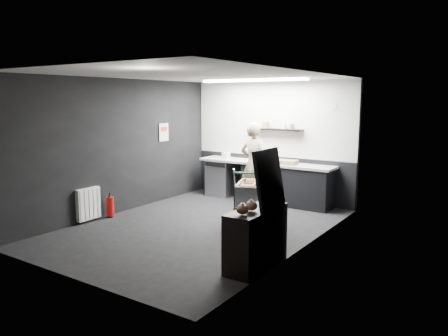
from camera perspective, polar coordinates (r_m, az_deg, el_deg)
The scene contains 22 objects.
floor at distance 7.99m, azimuth -3.14°, elevation -7.69°, with size 5.50×5.50×0.00m, color black.
ceiling at distance 7.66m, azimuth -3.32°, elevation 12.03°, with size 5.50×5.50×0.00m, color silver.
wall_back at distance 10.03m, azimuth 6.26°, elevation 3.57°, with size 5.50×5.50×0.00m, color black.
wall_front at distance 5.78m, azimuth -19.83°, elevation -0.97°, with size 5.50×5.50×0.00m, color black.
wall_left at distance 9.05m, azimuth -13.42°, elevation 2.78°, with size 5.50×5.50×0.00m, color black.
wall_right at distance 6.71m, azimuth 10.57°, elevation 0.76°, with size 5.50×5.50×0.00m, color black.
kitchen_wall_panel at distance 9.98m, azimuth 6.26°, elevation 6.42°, with size 3.95×0.02×1.70m, color silver.
dado_panel at distance 10.13m, azimuth 6.13°, elevation -1.23°, with size 3.95×0.02×1.00m, color black.
floating_shelf at distance 9.80m, azimuth 6.98°, elevation 5.01°, with size 1.20×0.22×0.04m, color black.
wall_clock at distance 9.40m, azimuth 13.93°, elevation 7.88°, with size 0.20×0.20×0.03m, color white.
poster at distance 9.94m, azimuth -7.89°, elevation 4.65°, with size 0.02×0.30×0.40m, color silver.
poster_red_band at distance 9.93m, azimuth -7.88°, elevation 5.05°, with size 0.01×0.22×0.10m, color red.
radiator at distance 8.59m, azimuth -17.31°, elevation -4.49°, with size 0.10×0.50×0.60m, color white.
ceiling_strip at distance 9.20m, azimuth 3.77°, elevation 11.34°, with size 2.40×0.20×0.04m, color white.
prep_counter at distance 9.80m, azimuth 5.98°, elevation -1.82°, with size 3.20×0.61×0.90m.
person at distance 9.41m, azimuth 3.95°, elevation 0.53°, with size 0.66×0.43×1.82m, color beige.
shopping_cart at distance 8.06m, azimuth 3.86°, elevation -3.86°, with size 0.88×1.15×1.05m.
sideboard at distance 6.05m, azimuth 4.44°, elevation -8.03°, with size 0.47×1.10×1.64m.
fire_extinguisher at distance 8.83m, azimuth -14.63°, elevation -4.81°, with size 0.14×0.14×0.47m.
cardboard_box at distance 9.50m, azimuth 8.13°, elevation 0.76°, with size 0.44×0.34×0.09m, color olive.
pink_tub at distance 9.80m, azimuth 5.16°, elevation 1.36°, with size 0.19×0.19×0.19m, color silver.
white_container at distance 10.25m, azimuth 0.26°, elevation 1.62°, with size 0.16×0.13×0.14m, color white.
Camera 1 is at (4.60, -6.11, 2.30)m, focal length 35.00 mm.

